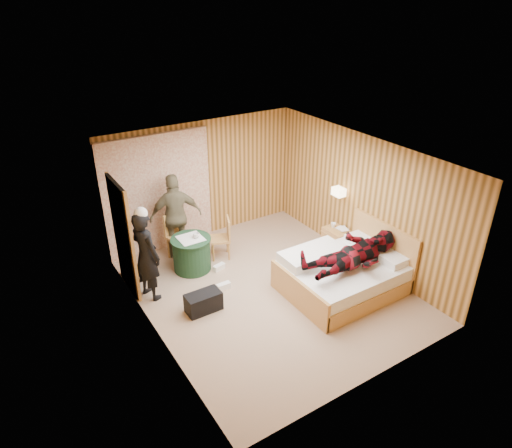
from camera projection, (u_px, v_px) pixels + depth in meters
floor at (268, 290)px, 8.17m from camera, size 4.20×5.00×0.01m
ceiling at (270, 156)px, 7.01m from camera, size 4.20×5.00×0.01m
wall_back at (202, 180)px, 9.46m from camera, size 4.20×0.02×2.50m
wall_left at (149, 264)px, 6.59m from camera, size 0.02×5.00×2.50m
wall_right at (362, 200)px, 8.59m from camera, size 0.02×5.00×2.50m
curtain at (158, 194)px, 8.96m from camera, size 2.20×0.08×2.40m
doorway at (123, 237)px, 7.77m from camera, size 0.06×0.90×2.05m
wall_lamp at (339, 192)px, 8.82m from camera, size 0.26×0.24×0.16m
bed at (342, 274)px, 8.06m from camera, size 1.99×1.55×1.06m
nightstand at (336, 241)px, 9.19m from camera, size 0.40×0.55×0.53m
round_table at (192, 254)px, 8.62m from camera, size 0.76×0.76×0.67m
chair_far at (176, 232)px, 8.97m from camera, size 0.55×0.55×0.93m
chair_near at (224, 235)px, 8.96m from camera, size 0.50×0.50×0.84m
duffel_bag at (203, 302)px, 7.57m from camera, size 0.59×0.31×0.33m
sneaker_left at (219, 267)px, 8.72m from camera, size 0.26×0.15×0.11m
sneaker_right at (224, 286)px, 8.16m from camera, size 0.26×0.10×0.11m
woman_standing at (146, 256)px, 7.64m from camera, size 0.56×0.69×1.63m
man_at_table at (176, 216)px, 8.86m from camera, size 1.08×0.64×1.72m
man_on_bed at (356, 247)px, 7.60m from camera, size 0.86×0.67×1.77m
book_lower at (339, 230)px, 9.03m from camera, size 0.19×0.24×0.02m
book_upper at (339, 229)px, 9.02m from camera, size 0.22×0.26×0.02m
cup_nightstand at (333, 225)px, 9.15m from camera, size 0.12×0.12×0.09m
cup_table at (196, 236)px, 8.45m from camera, size 0.15×0.15×0.10m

